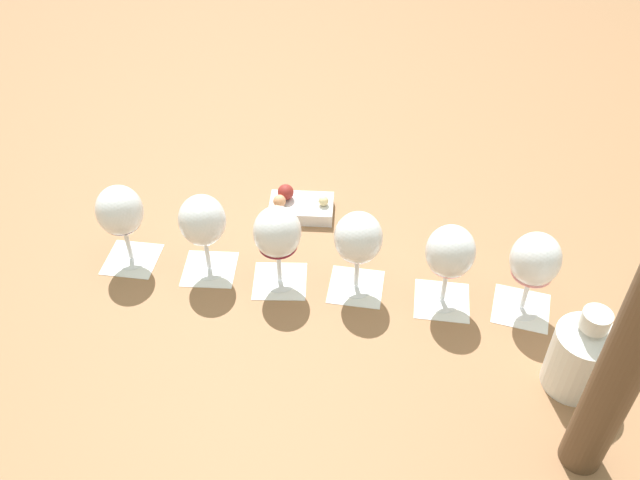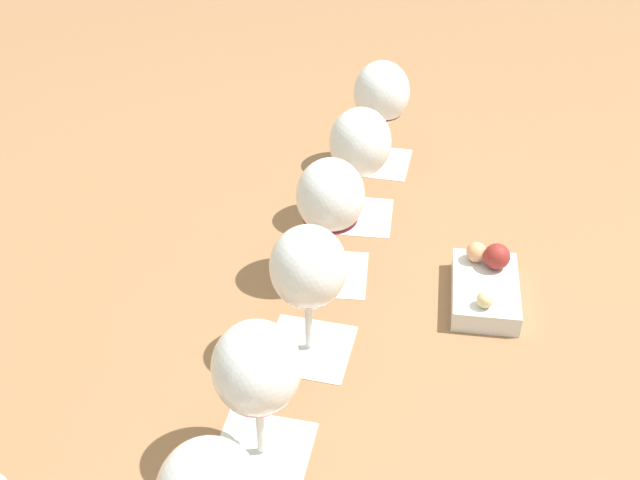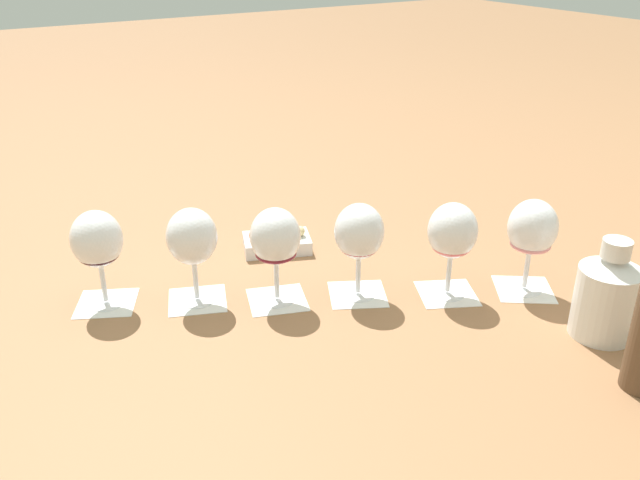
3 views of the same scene
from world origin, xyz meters
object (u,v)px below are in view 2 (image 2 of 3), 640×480
wine_glass_4 (360,147)px  wine_glass_5 (381,97)px  wine_glass_3 (330,201)px  wine_glass_1 (257,374)px  wine_glass_2 (308,273)px  snack_dish (486,286)px

wine_glass_4 → wine_glass_5: 0.16m
wine_glass_3 → wine_glass_5: 0.31m
wine_glass_1 → wine_glass_5: same height
wine_glass_2 → wine_glass_3: same height
wine_glass_4 → wine_glass_5: same height
wine_glass_3 → wine_glass_4: size_ratio=1.00×
wine_glass_3 → wine_glass_4: (0.13, -0.08, -0.00)m
wine_glass_1 → wine_glass_4: (0.41, -0.22, 0.00)m
wine_glass_5 → snack_dish: size_ratio=1.12×
wine_glass_2 → snack_dish: (0.04, -0.25, -0.10)m
wine_glass_1 → wine_glass_2: 0.17m
wine_glass_1 → wine_glass_2: bearing=-30.5°
wine_glass_4 → snack_dish: size_ratio=1.12×
wine_glass_5 → snack_dish: (-0.37, -0.04, -0.10)m
wine_glass_4 → wine_glass_2: bearing=152.6°
wine_glass_1 → wine_glass_4: size_ratio=1.00×
snack_dish → wine_glass_3: bearing=63.0°
wine_glass_2 → snack_dish: bearing=-80.7°
wine_glass_2 → wine_glass_5: (0.41, -0.21, -0.00)m
wine_glass_5 → snack_dish: bearing=-174.2°
wine_glass_1 → wine_glass_3: same height
wine_glass_1 → wine_glass_5: (0.55, -0.30, -0.00)m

